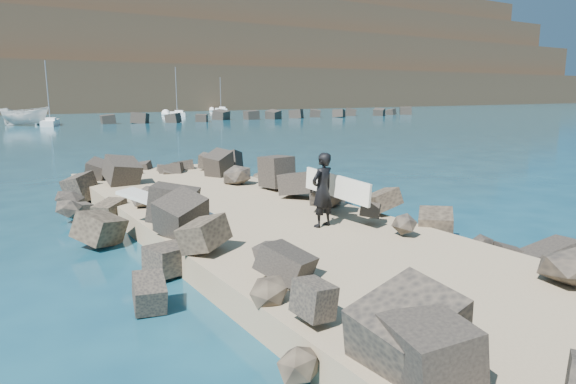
% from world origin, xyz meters
% --- Properties ---
extents(ground, '(800.00, 800.00, 0.00)m').
position_xyz_m(ground, '(0.00, 0.00, 0.00)').
color(ground, '#0F384C').
rests_on(ground, ground).
extents(jetty, '(6.00, 26.00, 0.60)m').
position_xyz_m(jetty, '(0.00, -2.00, 0.30)').
color(jetty, '#8C7759').
rests_on(jetty, ground).
extents(riprap_left, '(2.60, 22.00, 1.00)m').
position_xyz_m(riprap_left, '(-2.90, -1.50, 0.50)').
color(riprap_left, black).
rests_on(riprap_left, ground).
extents(riprap_right, '(2.60, 22.00, 1.00)m').
position_xyz_m(riprap_right, '(2.90, -1.50, 0.50)').
color(riprap_right, black).
rests_on(riprap_right, ground).
extents(breakwater_secondary, '(52.00, 4.00, 1.20)m').
position_xyz_m(breakwater_secondary, '(35.00, 55.00, 0.60)').
color(breakwater_secondary, black).
rests_on(breakwater_secondary, ground).
extents(headland, '(360.00, 140.00, 32.00)m').
position_xyz_m(headland, '(10.00, 160.00, 16.00)').
color(headland, '#2D4919').
rests_on(headland, ground).
extents(surfboard_resting, '(2.12, 2.56, 0.09)m').
position_xyz_m(surfboard_resting, '(-2.52, 0.65, 1.04)').
color(surfboard_resting, silver).
rests_on(surfboard_resting, riprap_left).
extents(boat_imported, '(6.08, 4.96, 2.25)m').
position_xyz_m(boat_imported, '(0.09, 57.55, 1.12)').
color(boat_imported, silver).
rests_on(boat_imported, ground).
extents(surfer_with_board, '(0.99, 2.32, 1.87)m').
position_xyz_m(surfer_with_board, '(0.83, -1.40, 1.54)').
color(surfer_with_board, black).
rests_on(surfer_with_board, jetty).
extents(sailboat_f, '(2.46, 5.89, 7.08)m').
position_xyz_m(sailboat_f, '(39.37, 86.31, 0.35)').
color(sailboat_f, white).
rests_on(sailboat_f, ground).
extents(sailboat_b, '(3.00, 6.50, 7.74)m').
position_xyz_m(sailboat_b, '(2.57, 55.83, 0.35)').
color(sailboat_b, white).
rests_on(sailboat_b, ground).
extents(sailboat_d, '(2.74, 6.85, 8.12)m').
position_xyz_m(sailboat_d, '(24.29, 71.33, 0.35)').
color(sailboat_d, white).
rests_on(sailboat_d, ground).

